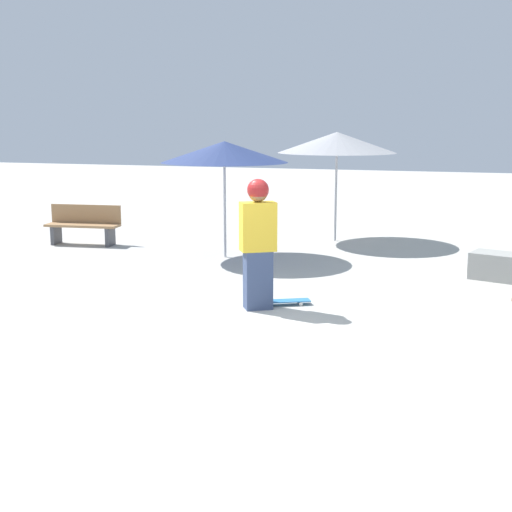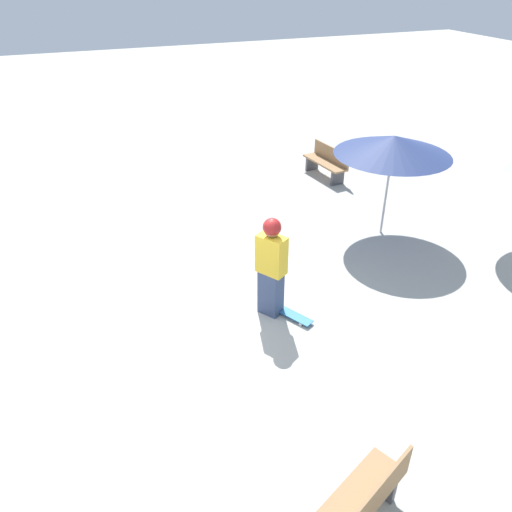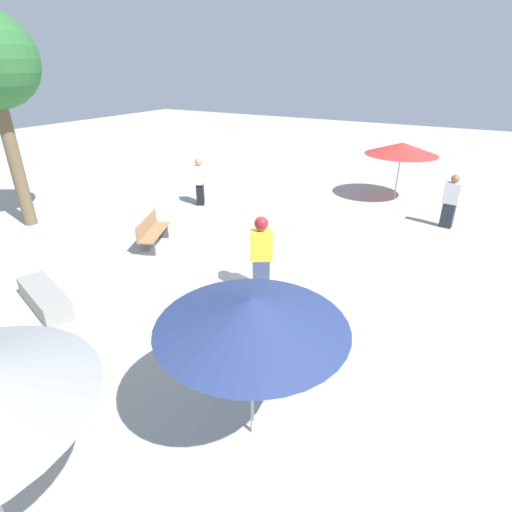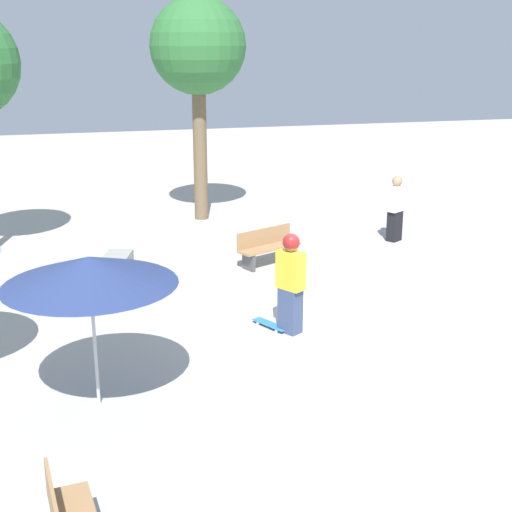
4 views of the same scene
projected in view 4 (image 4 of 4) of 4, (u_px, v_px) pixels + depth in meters
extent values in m
plane|color=#B2AFA8|center=(339.00, 328.00, 13.16)|extent=(60.00, 60.00, 0.00)
cube|color=#38476B|center=(290.00, 310.00, 12.86)|extent=(0.43, 0.47, 0.84)
cube|color=yellow|center=(291.00, 270.00, 12.64)|extent=(0.49, 0.56, 0.69)
sphere|color=#8C6647|center=(291.00, 244.00, 12.49)|extent=(0.27, 0.27, 0.27)
sphere|color=maroon|center=(291.00, 242.00, 12.48)|extent=(0.31, 0.31, 0.31)
cube|color=teal|center=(270.00, 324.00, 13.16)|extent=(0.55, 0.80, 0.02)
cylinder|color=silver|center=(258.00, 323.00, 13.29)|extent=(0.05, 0.06, 0.05)
cylinder|color=silver|center=(264.00, 321.00, 13.40)|extent=(0.05, 0.06, 0.05)
cylinder|color=silver|center=(276.00, 331.00, 12.94)|extent=(0.05, 0.06, 0.05)
cylinder|color=silver|center=(283.00, 329.00, 13.05)|extent=(0.05, 0.06, 0.05)
cube|color=gray|center=(113.00, 271.00, 15.66)|extent=(1.08, 1.93, 0.45)
cube|color=#47474C|center=(289.00, 252.00, 17.12)|extent=(0.24, 0.39, 0.40)
cube|color=#47474C|center=(249.00, 262.00, 16.36)|extent=(0.24, 0.39, 0.40)
cube|color=#9E754C|center=(269.00, 248.00, 16.67)|extent=(1.64, 1.06, 0.05)
cube|color=#9E754C|center=(264.00, 237.00, 16.75)|extent=(1.47, 0.70, 0.40)
cylinder|color=#B7B7BC|center=(94.00, 337.00, 10.14)|extent=(0.05, 0.05, 2.11)
cone|color=navy|center=(90.00, 270.00, 9.84)|extent=(2.45, 2.45, 0.41)
cylinder|color=brown|center=(200.00, 142.00, 20.44)|extent=(0.40, 0.40, 4.51)
sphere|color=#2D6B33|center=(198.00, 46.00, 19.66)|extent=(2.68, 2.68, 2.68)
cube|color=black|center=(395.00, 226.00, 18.69)|extent=(0.45, 0.41, 0.80)
cube|color=white|center=(396.00, 199.00, 18.47)|extent=(0.54, 0.47, 0.66)
sphere|color=tan|center=(397.00, 181.00, 18.34)|extent=(0.26, 0.26, 0.26)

